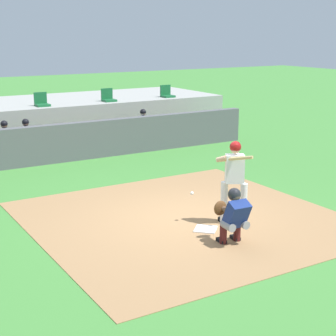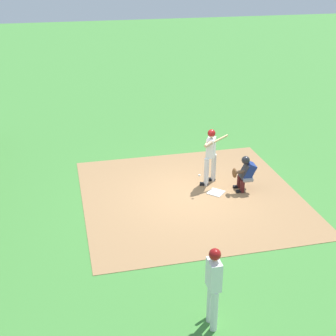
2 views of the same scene
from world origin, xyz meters
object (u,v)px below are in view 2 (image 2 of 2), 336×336
object	(u,v)px
batter_at_plate	(211,153)
catcher_crouched	(245,172)
on_deck_batter	(213,283)
home_plate	(216,192)

from	to	relation	value
batter_at_plate	catcher_crouched	distance (m)	1.19
on_deck_batter	catcher_crouched	bearing A→B (deg)	-27.48
home_plate	on_deck_batter	xyz separation A→B (m)	(-5.27, 1.86, 1.00)
batter_at_plate	catcher_crouched	bearing A→B (deg)	-128.11
batter_at_plate	on_deck_batter	distance (m)	6.25
batter_at_plate	home_plate	bearing A→B (deg)	179.12
batter_at_plate	on_deck_batter	size ratio (longest dim) A/B	1.01
on_deck_batter	home_plate	bearing A→B (deg)	-19.43
catcher_crouched	batter_at_plate	bearing A→B (deg)	51.89
home_plate	catcher_crouched	xyz separation A→B (m)	(0.01, -0.88, 0.58)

